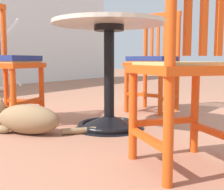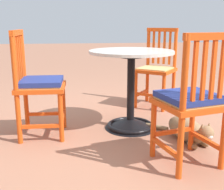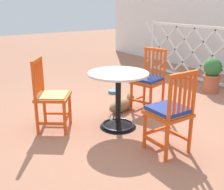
{
  "view_description": "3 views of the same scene",
  "coord_description": "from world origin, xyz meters",
  "px_view_note": "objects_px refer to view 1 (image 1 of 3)",
  "views": [
    {
      "loc": [
        -1.61,
        -1.23,
        0.47
      ],
      "look_at": [
        0.13,
        -0.05,
        0.23
      ],
      "focal_mm": 47.97,
      "sensor_mm": 36.0,
      "label": 1
    },
    {
      "loc": [
        0.56,
        2.46,
        0.96
      ],
      "look_at": [
        0.25,
        0.03,
        0.35
      ],
      "focal_mm": 46.17,
      "sensor_mm": 36.0,
      "label": 2
    },
    {
      "loc": [
        2.75,
        -2.05,
        1.53
      ],
      "look_at": [
        -0.05,
        -0.08,
        0.41
      ],
      "focal_mm": 44.67,
      "sensor_mm": 36.0,
      "label": 3
    }
  ],
  "objects_px": {
    "orange_chair_tucked_in": "(189,69)",
    "tabby_cat": "(24,119)",
    "orange_chair_by_planter": "(154,63)",
    "orange_chair_at_corner": "(6,63)",
    "cafe_table": "(109,88)"
  },
  "relations": [
    {
      "from": "cafe_table",
      "to": "orange_chair_tucked_in",
      "type": "xyz_separation_m",
      "value": [
        -0.44,
        -0.72,
        0.15
      ]
    },
    {
      "from": "orange_chair_by_planter",
      "to": "tabby_cat",
      "type": "distance_m",
      "value": 1.32
    },
    {
      "from": "orange_chair_by_planter",
      "to": "tabby_cat",
      "type": "height_order",
      "value": "orange_chair_by_planter"
    },
    {
      "from": "cafe_table",
      "to": "orange_chair_by_planter",
      "type": "height_order",
      "value": "orange_chair_by_planter"
    },
    {
      "from": "tabby_cat",
      "to": "orange_chair_by_planter",
      "type": "bearing_deg",
      "value": -13.96
    },
    {
      "from": "orange_chair_tucked_in",
      "to": "tabby_cat",
      "type": "relative_size",
      "value": 1.35
    },
    {
      "from": "orange_chair_by_planter",
      "to": "orange_chair_at_corner",
      "type": "relative_size",
      "value": 1.0
    },
    {
      "from": "orange_chair_at_corner",
      "to": "orange_chair_tucked_in",
      "type": "distance_m",
      "value": 1.48
    },
    {
      "from": "orange_chair_at_corner",
      "to": "tabby_cat",
      "type": "distance_m",
      "value": 0.54
    },
    {
      "from": "orange_chair_by_planter",
      "to": "tabby_cat",
      "type": "bearing_deg",
      "value": 166.04
    },
    {
      "from": "orange_chair_tucked_in",
      "to": "cafe_table",
      "type": "bearing_deg",
      "value": 58.27
    },
    {
      "from": "orange_chair_by_planter",
      "to": "orange_chair_tucked_in",
      "type": "distance_m",
      "value": 1.49
    },
    {
      "from": "orange_chair_by_planter",
      "to": "orange_chair_tucked_in",
      "type": "xyz_separation_m",
      "value": [
        -1.26,
        -0.79,
        -0.01
      ]
    },
    {
      "from": "cafe_table",
      "to": "tabby_cat",
      "type": "bearing_deg",
      "value": 137.97
    },
    {
      "from": "cafe_table",
      "to": "orange_chair_at_corner",
      "type": "bearing_deg",
      "value": 109.21
    }
  ]
}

